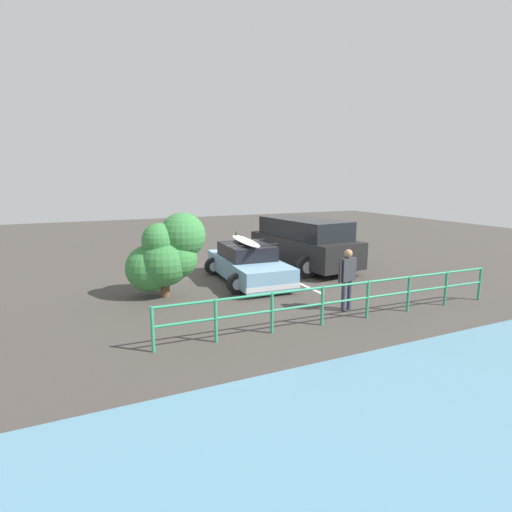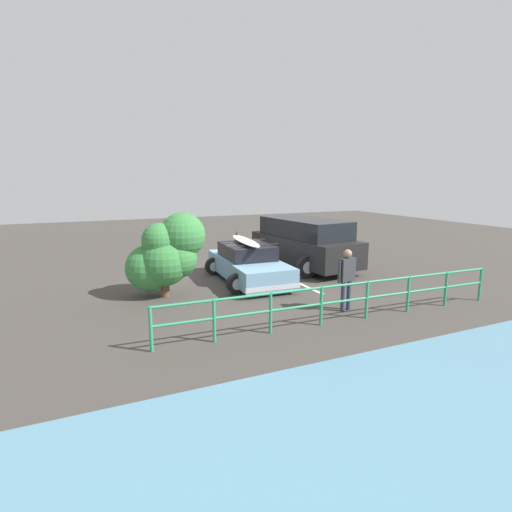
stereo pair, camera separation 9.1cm
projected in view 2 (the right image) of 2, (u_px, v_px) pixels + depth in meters
ground_plane at (242, 278)px, 13.66m from camera, size 44.00×44.00×0.02m
parking_stripe at (286, 277)px, 13.75m from camera, size 0.12×4.63×0.00m
sedan_car at (248, 263)px, 13.12m from camera, size 2.41×4.19×1.50m
suv_car at (304, 242)px, 15.11m from camera, size 3.00×4.96×1.85m
person_bystander at (347, 274)px, 10.08m from camera, size 0.61×0.26×1.59m
railing_fence at (345, 297)px, 9.34m from camera, size 8.97×0.37×0.93m
bush_near_left at (166, 255)px, 11.28m from camera, size 2.26×1.58×2.40m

